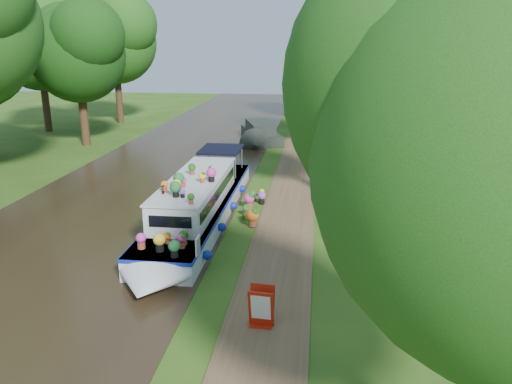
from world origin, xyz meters
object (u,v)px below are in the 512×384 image
at_px(second_boat, 260,133).
at_px(pedestrian_pink, 310,128).
at_px(sandwich_board, 261,308).
at_px(pedestrian_dark, 300,114).
at_px(plant_boat, 196,204).

distance_m(second_boat, pedestrian_pink, 3.60).
distance_m(second_boat, sandwich_board, 24.40).
bearing_deg(second_boat, pedestrian_dark, 51.94).
bearing_deg(pedestrian_pink, sandwich_board, -78.57).
bearing_deg(plant_boat, second_boat, 88.35).
distance_m(plant_boat, second_boat, 17.33).
height_order(sandwich_board, pedestrian_pink, pedestrian_pink).
height_order(plant_boat, sandwich_board, plant_boat).
relative_size(plant_boat, pedestrian_pink, 7.58).
xyz_separation_m(second_boat, sandwich_board, (2.83, -24.24, -0.07)).
bearing_deg(pedestrian_pink, plant_boat, -89.61).
bearing_deg(pedestrian_dark, pedestrian_pink, -80.42).
height_order(second_boat, pedestrian_pink, pedestrian_pink).
bearing_deg(pedestrian_dark, plant_boat, -96.31).
relative_size(plant_boat, pedestrian_dark, 6.95).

